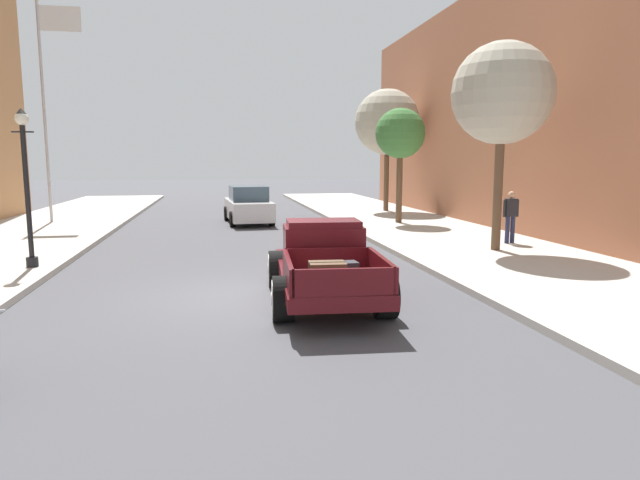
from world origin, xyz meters
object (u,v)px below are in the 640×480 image
at_px(car_background_white, 248,206).
at_px(flagpole, 48,87).
at_px(street_tree_nearest, 502,94).
at_px(hotrod_truck_maroon, 323,261).
at_px(street_tree_third, 387,122).
at_px(street_lamp_near, 26,176).
at_px(pedestrian_sidewalk_right, 511,214).
at_px(street_tree_second, 400,134).

distance_m(car_background_white, flagpole, 9.54).
relative_size(car_background_white, street_tree_nearest, 0.74).
bearing_deg(hotrod_truck_maroon, street_tree_third, 68.82).
height_order(car_background_white, street_tree_nearest, street_tree_nearest).
bearing_deg(street_lamp_near, car_background_white, 59.47).
bearing_deg(pedestrian_sidewalk_right, hotrod_truck_maroon, -143.25).
xyz_separation_m(pedestrian_sidewalk_right, street_tree_second, (-1.55, 6.37, 2.74)).
bearing_deg(street_lamp_near, street_tree_nearest, 1.55).
distance_m(street_tree_nearest, street_tree_third, 12.94).
bearing_deg(street_tree_third, street_tree_second, -101.70).
bearing_deg(street_tree_third, pedestrian_sidewalk_right, -87.95).
relative_size(hotrod_truck_maroon, street_tree_nearest, 0.85).
height_order(hotrod_truck_maroon, street_tree_third, street_tree_third).
xyz_separation_m(street_lamp_near, street_tree_nearest, (12.58, 0.34, 2.23)).
xyz_separation_m(hotrod_truck_maroon, street_tree_second, (5.48, 11.62, 3.07)).
bearing_deg(pedestrian_sidewalk_right, flagpole, 149.76).
relative_size(car_background_white, street_lamp_near, 1.15).
bearing_deg(street_tree_second, car_background_white, 160.71).
relative_size(street_lamp_near, street_tree_third, 0.62).
relative_size(pedestrian_sidewalk_right, street_lamp_near, 0.43).
bearing_deg(car_background_white, street_tree_third, 24.02).
distance_m(hotrod_truck_maroon, pedestrian_sidewalk_right, 8.78).
xyz_separation_m(hotrod_truck_maroon, street_tree_nearest, (5.96, 4.14, 3.87)).
bearing_deg(flagpole, hotrod_truck_maroon, -58.67).
height_order(flagpole, street_tree_nearest, flagpole).
xyz_separation_m(hotrod_truck_maroon, street_lamp_near, (-6.62, 3.80, 1.63)).
relative_size(flagpole, street_tree_nearest, 1.54).
xyz_separation_m(flagpole, street_tree_second, (14.31, -2.88, -1.95)).
relative_size(car_background_white, street_tree_second, 0.93).
bearing_deg(street_tree_nearest, car_background_white, 124.73).
xyz_separation_m(car_background_white, street_lamp_near, (-5.89, -9.99, 1.62)).
distance_m(hotrod_truck_maroon, flagpole, 17.70).
bearing_deg(street_lamp_near, flagpole, 101.65).
distance_m(hotrod_truck_maroon, car_background_white, 13.81).
bearing_deg(flagpole, pedestrian_sidewalk_right, -30.24).
height_order(hotrod_truck_maroon, street_tree_second, street_tree_second).
bearing_deg(street_tree_second, hotrod_truck_maroon, -115.27).
height_order(hotrod_truck_maroon, street_tree_nearest, street_tree_nearest).
bearing_deg(street_tree_third, street_lamp_near, -134.93).
height_order(flagpole, street_tree_third, flagpole).
distance_m(street_lamp_near, flagpole, 11.43).
height_order(car_background_white, flagpole, flagpole).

